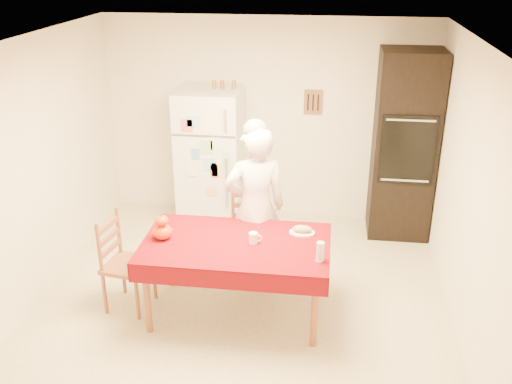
% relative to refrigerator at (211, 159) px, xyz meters
% --- Properties ---
extents(floor, '(4.50, 4.50, 0.00)m').
position_rel_refrigerator_xyz_m(floor, '(0.65, -1.88, -0.85)').
color(floor, tan).
rests_on(floor, ground).
extents(room_shell, '(4.02, 4.52, 2.51)m').
position_rel_refrigerator_xyz_m(room_shell, '(0.65, -1.88, 0.77)').
color(room_shell, '#F3E9CC').
rests_on(room_shell, ground).
extents(refrigerator, '(0.75, 0.74, 1.70)m').
position_rel_refrigerator_xyz_m(refrigerator, '(0.00, 0.00, 0.00)').
color(refrigerator, white).
rests_on(refrigerator, floor).
extents(oven_cabinet, '(0.70, 0.62, 2.20)m').
position_rel_refrigerator_xyz_m(oven_cabinet, '(2.28, 0.05, 0.25)').
color(oven_cabinet, black).
rests_on(oven_cabinet, floor).
extents(dining_table, '(1.70, 1.00, 0.76)m').
position_rel_refrigerator_xyz_m(dining_table, '(0.63, -1.90, -0.16)').
color(dining_table, brown).
rests_on(dining_table, floor).
extents(chair_far, '(0.51, 0.49, 0.95)m').
position_rel_refrigerator_xyz_m(chair_far, '(0.65, -1.09, -0.34)').
color(chair_far, brown).
rests_on(chair_far, floor).
extents(chair_left, '(0.46, 0.48, 0.95)m').
position_rel_refrigerator_xyz_m(chair_left, '(-0.48, -1.91, -0.34)').
color(chair_left, brown).
rests_on(chair_left, floor).
extents(seated_woman, '(0.72, 0.58, 1.70)m').
position_rel_refrigerator_xyz_m(seated_woman, '(0.73, -1.34, -0.00)').
color(seated_woman, white).
rests_on(seated_woman, floor).
extents(coffee_mug, '(0.08, 0.08, 0.10)m').
position_rel_refrigerator_xyz_m(coffee_mug, '(0.78, -1.89, -0.04)').
color(coffee_mug, white).
rests_on(coffee_mug, dining_table).
extents(pumpkin_lower, '(0.18, 0.18, 0.14)m').
position_rel_refrigerator_xyz_m(pumpkin_lower, '(-0.05, -1.91, -0.02)').
color(pumpkin_lower, '#D86005').
rests_on(pumpkin_lower, dining_table).
extents(pumpkin_upper, '(0.12, 0.12, 0.09)m').
position_rel_refrigerator_xyz_m(pumpkin_upper, '(-0.05, -1.91, 0.09)').
color(pumpkin_upper, '#E04D05').
rests_on(pumpkin_upper, pumpkin_lower).
extents(wine_glass, '(0.07, 0.07, 0.18)m').
position_rel_refrigerator_xyz_m(wine_glass, '(1.39, -2.13, -0.00)').
color(wine_glass, silver).
rests_on(wine_glass, dining_table).
extents(bread_plate, '(0.24, 0.24, 0.02)m').
position_rel_refrigerator_xyz_m(bread_plate, '(1.21, -1.65, -0.08)').
color(bread_plate, white).
rests_on(bread_plate, dining_table).
extents(bread_loaf, '(0.18, 0.10, 0.06)m').
position_rel_refrigerator_xyz_m(bread_loaf, '(1.21, -1.65, -0.04)').
color(bread_loaf, '#9C754D').
rests_on(bread_loaf, bread_plate).
extents(spice_jar_left, '(0.05, 0.05, 0.10)m').
position_rel_refrigerator_xyz_m(spice_jar_left, '(0.06, 0.05, 0.90)').
color(spice_jar_left, '#94621B').
rests_on(spice_jar_left, refrigerator).
extents(spice_jar_mid, '(0.05, 0.05, 0.10)m').
position_rel_refrigerator_xyz_m(spice_jar_mid, '(0.15, 0.05, 0.90)').
color(spice_jar_mid, brown).
rests_on(spice_jar_mid, refrigerator).
extents(spice_jar_right, '(0.05, 0.05, 0.10)m').
position_rel_refrigerator_xyz_m(spice_jar_right, '(0.29, 0.05, 0.90)').
color(spice_jar_right, '#8E5A19').
rests_on(spice_jar_right, refrigerator).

